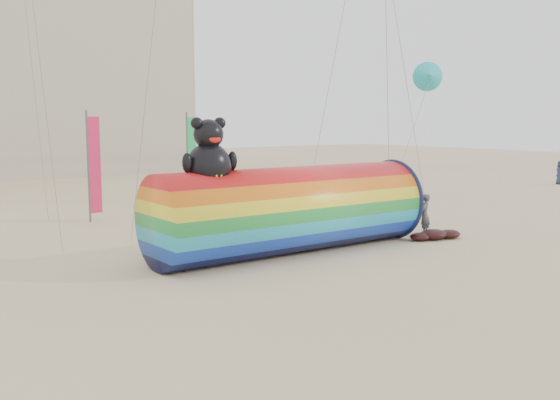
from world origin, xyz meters
TOP-DOWN VIEW (x-y plane):
  - ground at (0.00, 0.00)m, footprint 160.00×160.00m
  - windsock_assembly at (3.17, 4.47)m, footprint 10.62×3.24m
  - kite_handler at (9.60, 3.80)m, footprint 0.74×0.64m
  - fabric_bundle at (9.42, 3.03)m, footprint 2.62×1.35m
  - festival_banners at (-0.22, 15.43)m, footprint 15.01×6.86m

SIDE VIEW (x-z plane):
  - ground at x=0.00m, z-range 0.00..0.00m
  - fabric_bundle at x=9.42m, z-range -0.03..0.37m
  - kite_handler at x=9.60m, z-range 0.00..1.71m
  - windsock_assembly at x=3.17m, z-range -0.82..4.07m
  - festival_banners at x=-0.22m, z-range 0.04..5.24m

